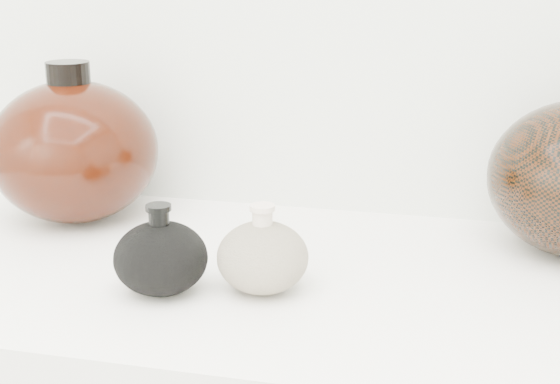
# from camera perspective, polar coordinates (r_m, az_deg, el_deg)

# --- Properties ---
(black_gourd_vase) EXTENTS (0.13, 0.13, 0.10)m
(black_gourd_vase) POSITION_cam_1_polar(r_m,az_deg,el_deg) (0.88, -8.72, -4.75)
(black_gourd_vase) COLOR black
(black_gourd_vase) RESTS_ON display_counter
(cream_gourd_vase) EXTENTS (0.12, 0.12, 0.10)m
(cream_gourd_vase) POSITION_cam_1_polar(r_m,az_deg,el_deg) (0.88, -1.28, -4.74)
(cream_gourd_vase) COLOR beige
(cream_gourd_vase) RESTS_ON display_counter
(left_round_pot) EXTENTS (0.25, 0.25, 0.23)m
(left_round_pot) POSITION_cam_1_polar(r_m,az_deg,el_deg) (1.14, -14.82, 2.95)
(left_round_pot) COLOR black
(left_round_pot) RESTS_ON display_counter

